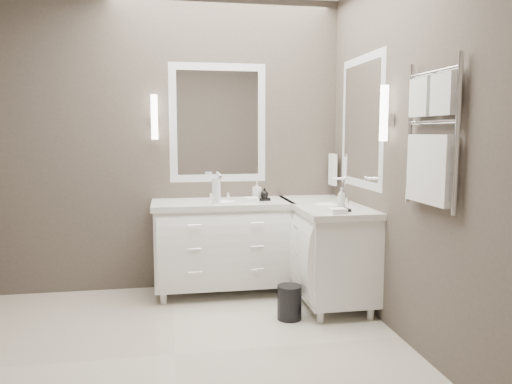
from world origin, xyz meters
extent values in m
cube|color=beige|center=(0.00, 0.00, -0.01)|extent=(3.20, 3.00, 0.01)
cube|color=#4B433C|center=(0.00, 1.50, 1.35)|extent=(3.20, 0.01, 2.70)
cube|color=#4B433C|center=(0.00, -1.50, 1.35)|extent=(3.20, 0.01, 2.70)
cube|color=#4B433C|center=(1.60, 0.00, 1.35)|extent=(0.01, 3.00, 2.70)
cube|color=white|center=(0.45, 1.23, 0.45)|extent=(1.20, 0.55, 0.70)
cube|color=white|center=(0.45, 1.23, 0.82)|extent=(1.24, 0.59, 0.05)
ellipsoid|color=white|center=(0.45, 1.23, 0.81)|extent=(0.36, 0.28, 0.12)
cylinder|color=white|center=(0.45, 1.39, 0.96)|extent=(0.02, 0.02, 0.22)
cube|color=white|center=(1.33, 0.90, 0.45)|extent=(0.55, 1.20, 0.70)
cube|color=white|center=(1.33, 0.90, 0.82)|extent=(0.59, 1.24, 0.05)
ellipsoid|color=white|center=(1.33, 0.90, 0.81)|extent=(0.36, 0.28, 0.12)
cylinder|color=white|center=(1.49, 0.90, 0.96)|extent=(0.02, 0.02, 0.22)
cube|color=white|center=(0.45, 1.49, 1.55)|extent=(0.90, 0.02, 1.10)
cube|color=white|center=(0.45, 1.49, 1.55)|extent=(0.77, 0.02, 0.96)
cube|color=white|center=(1.59, 0.80, 1.55)|extent=(0.02, 0.90, 1.10)
cube|color=white|center=(1.59, 0.80, 1.55)|extent=(0.02, 0.90, 0.96)
cube|color=white|center=(-0.13, 1.43, 1.55)|extent=(0.05, 0.05, 0.10)
cylinder|color=white|center=(-0.13, 1.43, 1.60)|extent=(0.06, 0.06, 0.40)
cube|color=white|center=(1.53, 0.22, 1.55)|extent=(0.05, 0.05, 0.10)
cylinder|color=white|center=(1.53, 0.22, 1.60)|extent=(0.06, 0.06, 0.40)
cylinder|color=white|center=(1.55, 1.36, 1.25)|extent=(0.02, 0.22, 0.02)
cube|color=white|center=(1.54, 1.36, 1.11)|extent=(0.03, 0.17, 0.30)
cylinder|color=white|center=(1.56, -0.68, 1.45)|extent=(0.03, 0.03, 0.90)
cylinder|color=white|center=(1.56, -0.12, 1.45)|extent=(0.03, 0.03, 0.90)
cube|color=white|center=(1.55, -0.53, 1.68)|extent=(0.06, 0.22, 0.24)
cube|color=white|center=(1.55, -0.27, 1.68)|extent=(0.06, 0.22, 0.24)
cube|color=white|center=(1.55, -0.40, 1.24)|extent=(0.06, 0.46, 0.42)
cylinder|color=black|center=(0.90, 0.48, 0.13)|extent=(0.23, 0.23, 0.27)
cube|color=black|center=(0.80, 1.21, 0.86)|extent=(0.17, 0.13, 0.02)
cube|color=black|center=(1.32, 0.50, 0.86)|extent=(0.12, 0.15, 0.02)
cylinder|color=silver|center=(0.39, 1.08, 0.96)|extent=(0.09, 0.09, 0.21)
imported|color=white|center=(0.77, 1.23, 0.95)|extent=(0.07, 0.08, 0.15)
imported|color=black|center=(0.83, 1.18, 0.92)|extent=(0.08, 0.08, 0.09)
imported|color=white|center=(1.32, 0.50, 0.95)|extent=(0.07, 0.07, 0.16)
camera|label=1|loc=(-0.02, -3.20, 1.46)|focal=35.00mm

